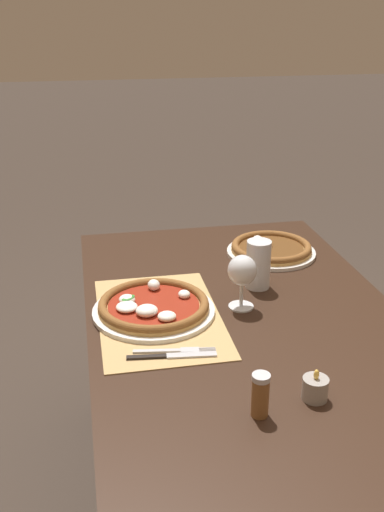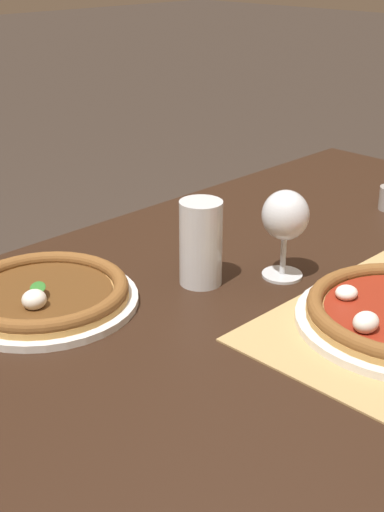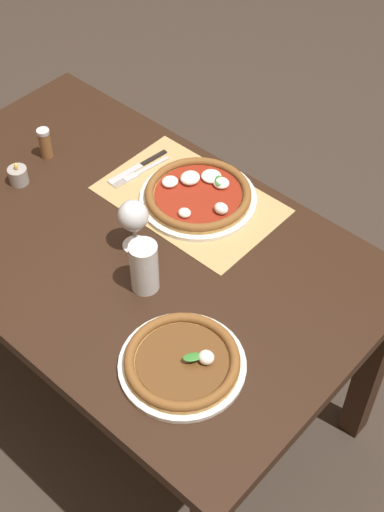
{
  "view_description": "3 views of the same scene",
  "coord_description": "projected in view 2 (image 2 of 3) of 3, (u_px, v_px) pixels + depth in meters",
  "views": [
    {
      "loc": [
        1.37,
        -0.41,
        1.52
      ],
      "look_at": [
        -0.23,
        -0.1,
        0.83
      ],
      "focal_mm": 42.0,
      "sensor_mm": 36.0,
      "label": 1
    },
    {
      "loc": [
        -0.95,
        -0.68,
        1.27
      ],
      "look_at": [
        -0.26,
        0.02,
        0.84
      ],
      "focal_mm": 50.0,
      "sensor_mm": 36.0,
      "label": 2
    },
    {
      "loc": [
        -1.03,
        0.87,
        2.12
      ],
      "look_at": [
        -0.25,
        -0.01,
        0.83
      ],
      "focal_mm": 50.0,
      "sensor_mm": 36.0,
      "label": 3
    }
  ],
  "objects": [
    {
      "name": "wine_glass",
      "position": [
        283.0,
        218.0,
        1.19
      ],
      "size": [
        0.08,
        0.08,
        0.16
      ],
      "color": "silver",
      "rests_on": "dining_table"
    },
    {
      "name": "pizza_far",
      "position": [
        44.0,
        294.0,
        1.12
      ],
      "size": [
        0.3,
        0.3,
        0.05
      ],
      "color": "silver",
      "rests_on": "dining_table"
    },
    {
      "name": "pint_glass",
      "position": [
        201.0,
        244.0,
        1.18
      ],
      "size": [
        0.07,
        0.07,
        0.15
      ],
      "color": "silver",
      "rests_on": "dining_table"
    },
    {
      "name": "dining_table",
      "position": [
        298.0,
        318.0,
        1.31
      ],
      "size": [
        1.4,
        0.85,
        0.74
      ],
      "color": "black",
      "rests_on": "ground"
    }
  ]
}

